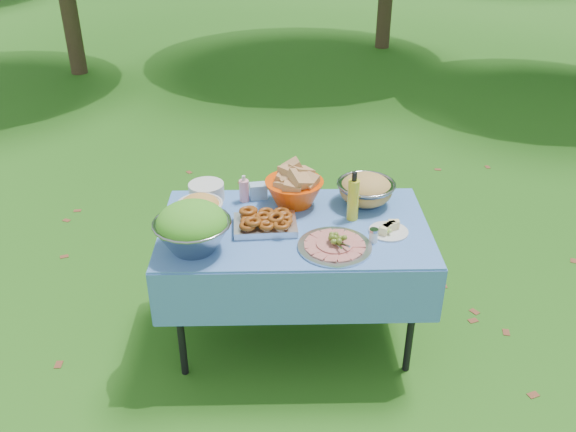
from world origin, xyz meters
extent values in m
plane|color=#133C0A|center=(0.00, 0.00, 0.00)|extent=(80.00, 80.00, 0.00)
cube|color=#84D1FF|center=(0.00, 0.00, 0.38)|extent=(1.46, 0.86, 0.76)
cylinder|color=silver|center=(-0.51, 0.32, 0.81)|extent=(0.26, 0.26, 0.10)
cube|color=#8FB8DB|center=(-0.20, 0.33, 0.81)|extent=(0.11, 0.09, 0.09)
cylinder|color=pink|center=(-0.29, 0.29, 0.84)|extent=(0.06, 0.06, 0.16)
cube|color=silver|center=(-0.16, -0.02, 0.80)|extent=(0.35, 0.26, 0.08)
cylinder|color=#B4B7BC|center=(0.20, -0.23, 0.80)|extent=(0.50, 0.50, 0.09)
cylinder|color=gold|center=(0.32, 0.07, 0.90)|extent=(0.08, 0.08, 0.29)
cylinder|color=silver|center=(0.50, -0.08, 0.79)|extent=(0.22, 0.22, 0.06)
cylinder|color=white|center=(0.40, -0.18, 0.80)|extent=(0.06, 0.06, 0.08)
camera|label=1|loc=(-0.10, -2.86, 2.46)|focal=38.00mm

